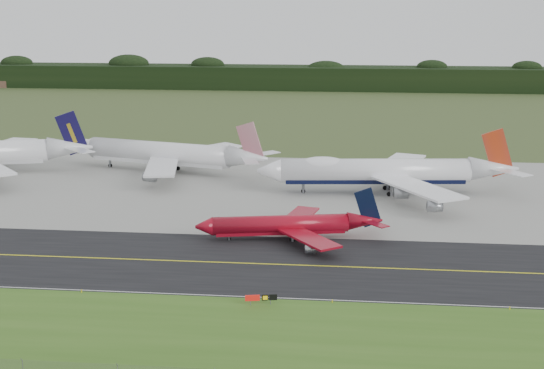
{
  "coord_description": "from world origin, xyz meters",
  "views": [
    {
      "loc": [
        9.39,
        -129.54,
        44.8
      ],
      "look_at": [
        -6.47,
        22.0,
        8.17
      ],
      "focal_mm": 50.0,
      "sensor_mm": 36.0,
      "label": 1
    }
  ],
  "objects": [
    {
      "name": "taxiway_edge_line",
      "position": [
        0.0,
        -19.5,
        0.03
      ],
      "size": [
        400.0,
        0.25,
        0.0
      ],
      "primitive_type": "cube",
      "color": "silver",
      "rests_on": "taxiway"
    },
    {
      "name": "edge_marker_left",
      "position": [
        -32.47,
        -20.5,
        0.25
      ],
      "size": [
        0.16,
        0.16,
        0.5
      ],
      "primitive_type": "cylinder",
      "color": "yellow",
      "rests_on": "ground"
    },
    {
      "name": "jet_red_737",
      "position": [
        -1.66,
        11.33,
        2.75
      ],
      "size": [
        36.64,
        29.43,
        9.94
      ],
      "color": "maroon",
      "rests_on": "ground"
    },
    {
      "name": "horizon_treeline",
      "position": [
        0.0,
        273.76,
        5.47
      ],
      "size": [
        700.0,
        25.0,
        12.0
      ],
      "color": "black",
      "rests_on": "ground"
    },
    {
      "name": "edge_marker_right",
      "position": [
        33.85,
        -20.5,
        0.25
      ],
      "size": [
        0.16,
        0.16,
        0.5
      ],
      "primitive_type": "cylinder",
      "color": "yellow",
      "rests_on": "ground"
    },
    {
      "name": "jet_ba_747",
      "position": [
        17.79,
        49.86,
        5.4
      ],
      "size": [
        63.15,
        51.99,
        15.87
      ],
      "color": "white",
      "rests_on": "ground"
    },
    {
      "name": "taxiway_sign",
      "position": [
        -3.51,
        -22.5,
        1.15
      ],
      "size": [
        4.82,
        1.14,
        1.63
      ],
      "color": "slate",
      "rests_on": "ground"
    },
    {
      "name": "grass_verge",
      "position": [
        0.0,
        -35.0,
        0.01
      ],
      "size": [
        400.0,
        30.0,
        0.01
      ],
      "primitive_type": "cube",
      "color": "#37601C",
      "rests_on": "ground"
    },
    {
      "name": "edge_marker_center",
      "position": [
        7.28,
        -20.5,
        0.25
      ],
      "size": [
        0.16,
        0.16,
        0.5
      ],
      "primitive_type": "cylinder",
      "color": "yellow",
      "rests_on": "ground"
    },
    {
      "name": "taxiway_centreline",
      "position": [
        0.0,
        -4.0,
        0.03
      ],
      "size": [
        400.0,
        0.4,
        0.0
      ],
      "primitive_type": "cube",
      "color": "yellow",
      "rests_on": "taxiway"
    },
    {
      "name": "apron",
      "position": [
        0.0,
        51.0,
        0.01
      ],
      "size": [
        400.0,
        78.0,
        0.01
      ],
      "primitive_type": "cube",
      "color": "gray",
      "rests_on": "ground"
    },
    {
      "name": "ground",
      "position": [
        0.0,
        0.0,
        0.0
      ],
      "size": [
        600.0,
        600.0,
        0.0
      ],
      "primitive_type": "plane",
      "color": "#404E24",
      "rests_on": "ground"
    },
    {
      "name": "jet_star_tail",
      "position": [
        -39.07,
        66.98,
        5.07
      ],
      "size": [
        57.04,
        46.76,
        15.22
      ],
      "color": "white",
      "rests_on": "ground"
    },
    {
      "name": "taxiway",
      "position": [
        0.0,
        -4.0,
        0.01
      ],
      "size": [
        400.0,
        32.0,
        0.02
      ],
      "primitive_type": "cube",
      "color": "black",
      "rests_on": "ground"
    }
  ]
}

